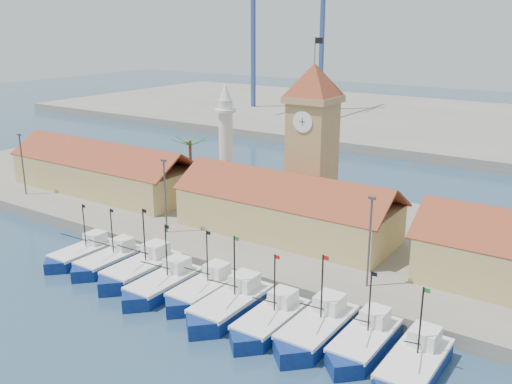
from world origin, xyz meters
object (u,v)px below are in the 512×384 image
Objects in this scene: clock_tower at (312,139)px; boat_0 at (81,255)px; boat_5 at (229,307)px; minaret at (226,140)px.

boat_0 is at bearing -125.43° from clock_tower.
boat_0 is 0.86× the size of boat_5.
clock_tower is (-4.73, 23.86, 11.14)m from boat_5.
minaret is at bearing 86.44° from boat_0.
clock_tower reaches higher than boat_5.
minaret is at bearing 127.34° from boat_5.
boat_5 is 33.73m from minaret.
boat_0 is at bearing -93.56° from minaret.
boat_0 is at bearing 178.47° from boat_5.
boat_0 is 0.55× the size of minaret.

